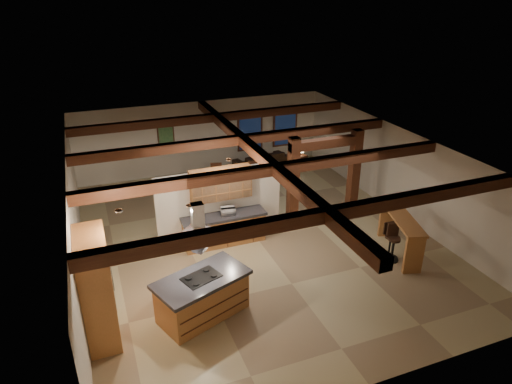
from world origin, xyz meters
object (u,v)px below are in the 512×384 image
dining_table (236,189)px  sofa (261,160)px  bar_counter (401,229)px  kitchen_island (202,296)px

dining_table → sofa: sofa is taller
dining_table → bar_counter: bearing=-69.7°
kitchen_island → bar_counter: bearing=5.7°
dining_table → sofa: 2.99m
kitchen_island → bar_counter: 5.98m
kitchen_island → bar_counter: bar_counter is taller
sofa → bar_counter: bar_counter is taller
kitchen_island → sofa: kitchen_island is taller
kitchen_island → dining_table: 6.54m
sofa → bar_counter: 7.71m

